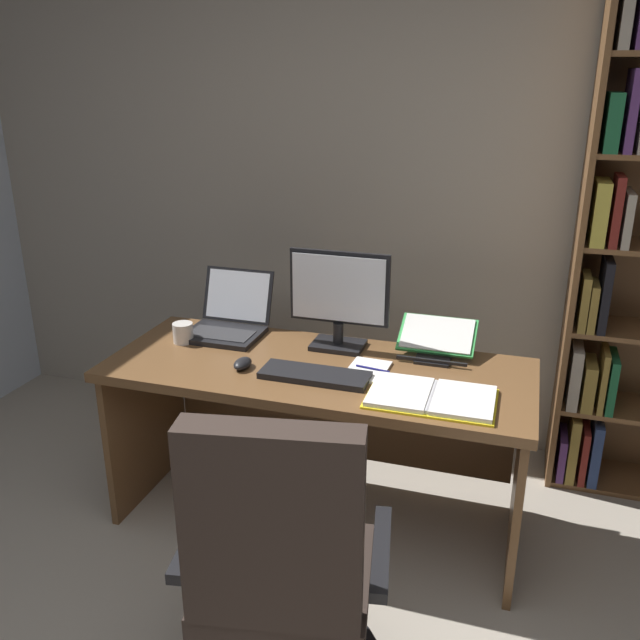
% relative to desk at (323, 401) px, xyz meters
% --- Properties ---
extents(wall_back, '(5.35, 0.12, 2.52)m').
position_rel_desk_xyz_m(wall_back, '(0.22, 0.86, 0.73)').
color(wall_back, '#A89E8E').
rests_on(wall_back, ground).
extents(desk, '(1.69, 0.68, 0.72)m').
position_rel_desk_xyz_m(desk, '(0.00, 0.00, 0.00)').
color(desk, brown).
rests_on(desk, ground).
extents(office_chair, '(0.67, 0.60, 1.01)m').
position_rel_desk_xyz_m(office_chair, '(0.17, -0.96, -0.10)').
color(office_chair, black).
rests_on(office_chair, ground).
extents(monitor, '(0.42, 0.16, 0.42)m').
position_rel_desk_xyz_m(monitor, '(0.03, 0.14, 0.40)').
color(monitor, black).
rests_on(monitor, desk).
extents(laptop, '(0.33, 0.35, 0.26)m').
position_rel_desk_xyz_m(laptop, '(-0.49, 0.15, 0.25)').
color(laptop, black).
rests_on(laptop, desk).
extents(keyboard, '(0.42, 0.15, 0.02)m').
position_rel_desk_xyz_m(keyboard, '(0.03, -0.19, 0.21)').
color(keyboard, black).
rests_on(keyboard, desk).
extents(computer_mouse, '(0.06, 0.10, 0.04)m').
position_rel_desk_xyz_m(computer_mouse, '(-0.27, -0.19, 0.22)').
color(computer_mouse, black).
rests_on(computer_mouse, desk).
extents(reading_stand_with_book, '(0.31, 0.25, 0.13)m').
position_rel_desk_xyz_m(reading_stand_with_book, '(0.43, 0.19, 0.26)').
color(reading_stand_with_book, black).
rests_on(reading_stand_with_book, desk).
extents(open_binder, '(0.46, 0.29, 0.02)m').
position_rel_desk_xyz_m(open_binder, '(0.48, -0.24, 0.21)').
color(open_binder, yellow).
rests_on(open_binder, desk).
extents(notepad, '(0.16, 0.22, 0.01)m').
position_rel_desk_xyz_m(notepad, '(0.20, -0.07, 0.20)').
color(notepad, white).
rests_on(notepad, desk).
extents(pen, '(0.14, 0.03, 0.01)m').
position_rel_desk_xyz_m(pen, '(0.22, -0.07, 0.21)').
color(pen, navy).
rests_on(pen, notepad).
extents(coffee_mug, '(0.09, 0.09, 0.09)m').
position_rel_desk_xyz_m(coffee_mug, '(-0.63, -0.01, 0.24)').
color(coffee_mug, silver).
rests_on(coffee_mug, desk).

